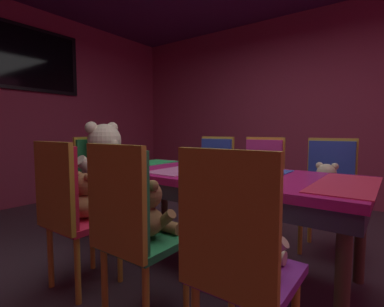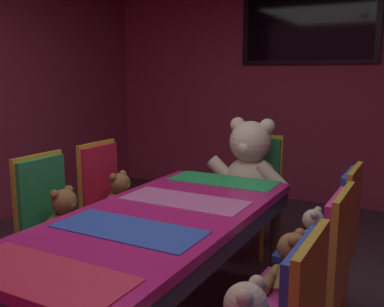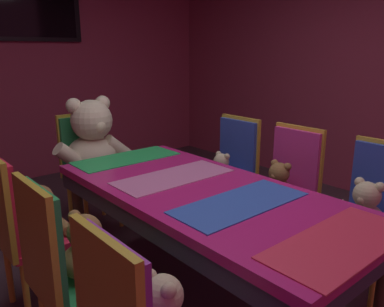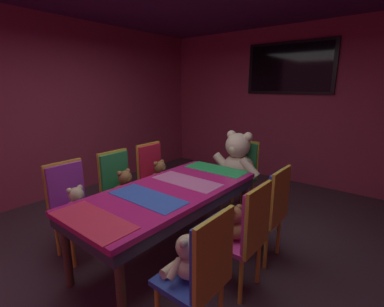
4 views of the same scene
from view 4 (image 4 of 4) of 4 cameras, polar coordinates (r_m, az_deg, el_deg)
ground_plane at (r=3.11m, az=-4.64°, el=-20.19°), size 7.90×7.90×0.00m
wall_back at (r=5.37m, az=19.46°, el=9.48°), size 5.20×0.12×2.80m
wall_left at (r=4.78m, az=-28.60°, el=8.13°), size 0.12×6.40×2.80m
banquet_table at (r=2.80m, az=-4.90°, el=-9.07°), size 0.90×2.02×0.75m
chair_left_0 at (r=3.16m, az=-24.18°, el=-8.62°), size 0.42×0.41×0.98m
teddy_left_0 at (r=3.04m, az=-22.88°, el=-9.53°), size 0.25×0.32×0.30m
chair_left_1 at (r=3.46m, az=-15.18°, el=-5.96°), size 0.42×0.41×0.98m
teddy_left_1 at (r=3.34m, az=-13.68°, el=-6.49°), size 0.27×0.35×0.33m
chair_left_2 at (r=3.80m, az=-8.17°, el=-3.77°), size 0.42×0.41×0.98m
teddy_left_2 at (r=3.70m, az=-6.61°, el=-4.25°), size 0.26×0.33×0.32m
chair_right_0 at (r=1.92m, az=2.53°, el=-22.70°), size 0.42×0.41×0.98m
teddy_right_0 at (r=2.00m, az=-1.10°, el=-21.14°), size 0.26×0.34×0.32m
chair_right_1 at (r=2.38m, az=11.71°, el=-15.15°), size 0.42×0.41×0.98m
teddy_right_1 at (r=2.45m, az=8.59°, el=-14.45°), size 0.25×0.32×0.30m
chair_right_2 at (r=2.85m, az=16.30°, el=-10.43°), size 0.42×0.41×0.98m
teddy_right_2 at (r=2.91m, az=13.65°, el=-10.31°), size 0.21×0.27×0.26m
throne_chair at (r=4.01m, az=10.50°, el=-2.94°), size 0.41×0.42×0.98m
king_teddy_bear at (r=3.82m, az=9.37°, el=-1.33°), size 0.72×0.56×0.68m
wall_tv at (r=5.28m, az=19.70°, el=16.48°), size 1.53×0.06×0.89m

